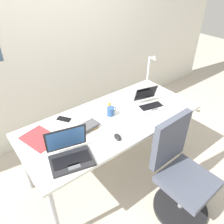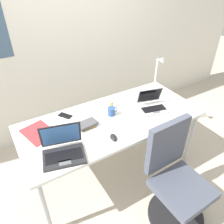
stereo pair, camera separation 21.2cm
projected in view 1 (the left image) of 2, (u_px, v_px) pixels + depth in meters
The scene contains 13 objects.
ground_plane at pixel (112, 169), 2.59m from camera, with size 12.00×12.00×0.00m, color #B7AD9E.
wall_back at pixel (54, 36), 2.56m from camera, with size 6.00×0.13×2.60m.
desk at pixel (112, 123), 2.20m from camera, with size 1.80×0.80×0.74m.
desk_lamp at pixel (150, 71), 2.64m from camera, with size 0.12×0.18×0.40m.
laptop_near_mouse at pixel (70, 154), 1.71m from camera, with size 0.39×0.34×0.24m.
laptop_near_lamp at pixel (149, 103), 2.33m from camera, with size 0.33×0.31×0.20m.
computer_mouse at pixel (118, 137), 1.92m from camera, with size 0.06×0.10×0.03m, color black.
cell_phone at pixel (64, 119), 2.15m from camera, with size 0.06×0.14×0.01m, color black.
pill_bottle at pixel (109, 104), 2.31m from camera, with size 0.04×0.04×0.08m.
book_stack at pixel (88, 126), 2.03m from camera, with size 0.20×0.15×0.04m.
paper_folder_near_lamp at pixel (40, 138), 1.92m from camera, with size 0.23×0.31×0.01m, color red.
coffee_mug at pixel (111, 111), 2.19m from camera, with size 0.11×0.08×0.09m.
office_chair at pixel (180, 177), 2.00m from camera, with size 0.52×0.55×0.97m.
Camera 1 is at (-1.07, -1.38, 2.02)m, focal length 35.19 mm.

